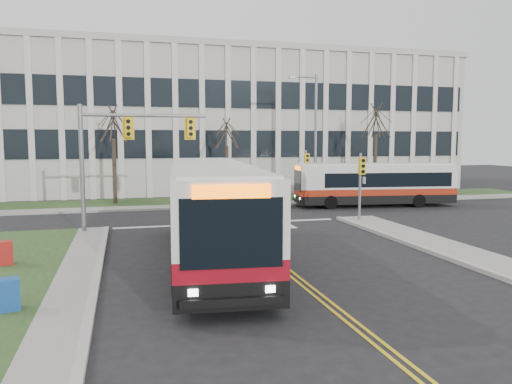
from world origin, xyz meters
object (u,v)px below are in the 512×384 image
object	(u,v)px
bus_cross	(375,185)
newspaper_box_red	(5,255)
streetlight	(313,131)
directory_sign	(236,186)
bus_main	(212,214)
newspaper_box_blue	(10,296)

from	to	relation	value
bus_cross	newspaper_box_red	distance (m)	23.79
streetlight	directory_sign	world-z (taller)	streetlight
directory_sign	newspaper_box_red	world-z (taller)	directory_sign
bus_cross	bus_main	bearing A→B (deg)	-39.99
directory_sign	bus_cross	bearing A→B (deg)	-28.83
bus_main	bus_cross	size ratio (longest dim) A/B	1.24
directory_sign	streetlight	bearing A→B (deg)	-13.23
bus_main	bus_cross	bearing A→B (deg)	48.69
directory_sign	newspaper_box_blue	bearing A→B (deg)	-116.44
newspaper_box_red	directory_sign	bearing A→B (deg)	40.15
bus_main	bus_cross	world-z (taller)	bus_main
streetlight	newspaper_box_red	size ratio (longest dim) A/B	9.68
streetlight	bus_main	size ratio (longest dim) A/B	0.69
streetlight	bus_cross	size ratio (longest dim) A/B	0.85
streetlight	newspaper_box_blue	world-z (taller)	streetlight
bus_cross	newspaper_box_blue	world-z (taller)	bus_cross
bus_cross	newspaper_box_red	world-z (taller)	bus_cross
newspaper_box_red	bus_main	bearing A→B (deg)	-20.28
streetlight	bus_cross	xyz separation A→B (m)	(3.16, -3.48, -3.76)
streetlight	newspaper_box_blue	bearing A→B (deg)	-128.66
bus_cross	directory_sign	bearing A→B (deg)	-111.84
newspaper_box_blue	directory_sign	bearing A→B (deg)	52.20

